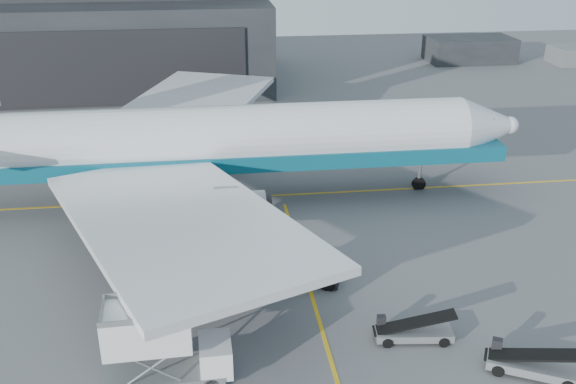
{
  "coord_description": "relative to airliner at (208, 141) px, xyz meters",
  "views": [
    {
      "loc": [
        -6.07,
        -31.57,
        22.84
      ],
      "look_at": [
        -0.69,
        10.35,
        4.5
      ],
      "focal_mm": 40.0,
      "sensor_mm": 36.0,
      "label": 1
    }
  ],
  "objects": [
    {
      "name": "ground",
      "position": [
        6.28,
        -19.84,
        -5.39
      ],
      "size": [
        200.0,
        200.0,
        0.0
      ],
      "primitive_type": "plane",
      "color": "#565659",
      "rests_on": "ground"
    },
    {
      "name": "taxi_lines",
      "position": [
        6.28,
        -7.17,
        -5.38
      ],
      "size": [
        80.0,
        42.12,
        0.02
      ],
      "color": "gold",
      "rests_on": "ground"
    },
    {
      "name": "hangar",
      "position": [
        -15.72,
        45.11,
        4.15
      ],
      "size": [
        50.0,
        28.3,
        28.0
      ],
      "color": "black",
      "rests_on": "ground"
    },
    {
      "name": "distant_bldg_a",
      "position": [
        44.28,
        52.16,
        -5.39
      ],
      "size": [
        14.0,
        8.0,
        4.0
      ],
      "primitive_type": "cube",
      "color": "black",
      "rests_on": "ground"
    },
    {
      "name": "distant_bldg_b",
      "position": [
        61.28,
        48.16,
        -5.39
      ],
      "size": [
        8.0,
        6.0,
        2.8
      ],
      "primitive_type": "cube",
      "color": "slate",
      "rests_on": "ground"
    },
    {
      "name": "airliner",
      "position": [
        0.0,
        0.0,
        0.0
      ],
      "size": [
        54.92,
        53.25,
        19.27
      ],
      "color": "white",
      "rests_on": "ground"
    },
    {
      "name": "catering_truck",
      "position": [
        -2.87,
        -23.55,
        -3.05
      ],
      "size": [
        6.8,
        2.75,
        4.63
      ],
      "rotation": [
        0.0,
        0.0,
        0.03
      ],
      "color": "slate",
      "rests_on": "ground"
    },
    {
      "name": "pushback_tug",
      "position": [
        6.55,
        -14.3,
        -4.67
      ],
      "size": [
        4.64,
        3.49,
        1.92
      ],
      "rotation": [
        0.0,
        0.0,
        -0.31
      ],
      "color": "black",
      "rests_on": "ground"
    },
    {
      "name": "belt_loader_a",
      "position": [
        11.35,
        -21.6,
        -4.83
      ],
      "size": [
        4.83,
        2.08,
        1.81
      ],
      "rotation": [
        0.0,
        0.0,
        -0.11
      ],
      "color": "slate",
      "rests_on": "ground"
    },
    {
      "name": "belt_loader_b",
      "position": [
        16.81,
        -25.39,
        -4.79
      ],
      "size": [
        5.05,
        3.65,
        1.95
      ],
      "rotation": [
        0.0,
        0.0,
        -0.47
      ],
      "color": "slate",
      "rests_on": "ground"
    },
    {
      "name": "traffic_cone",
      "position": [
        11.02,
        -21.01,
        -5.13
      ],
      "size": [
        0.38,
        0.38,
        0.54
      ],
      "color": "#FC3B07",
      "rests_on": "ground"
    }
  ]
}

